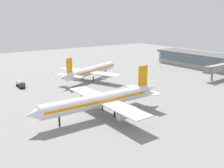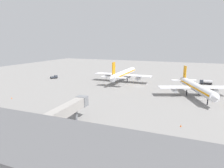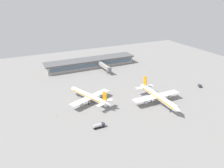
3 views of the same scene
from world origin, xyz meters
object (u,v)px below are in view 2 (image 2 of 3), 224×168
(pushback_tractor, at_px, (54,77))
(safety_cone_mid_apron, at_px, (12,98))
(airplane_taxiing, at_px, (196,87))
(airplane_at_gate, at_px, (123,74))
(fuel_truck, at_px, (206,82))
(safety_cone_far_side, at_px, (181,126))

(pushback_tractor, height_order, safety_cone_mid_apron, pushback_tractor)
(airplane_taxiing, height_order, pushback_tractor, airplane_taxiing)
(safety_cone_mid_apron, bearing_deg, airplane_at_gate, 59.44)
(pushback_tractor, xyz_separation_m, safety_cone_mid_apron, (13.73, -45.36, -0.67))
(airplane_at_gate, distance_m, airplane_taxiing, 44.27)
(airplane_taxiing, relative_size, pushback_tractor, 7.75)
(fuel_truck, height_order, safety_cone_mid_apron, fuel_truck)
(fuel_truck, bearing_deg, airplane_at_gate, 11.56)
(airplane_taxiing, bearing_deg, airplane_at_gate, -139.11)
(airplane_at_gate, height_order, safety_cone_mid_apron, airplane_at_gate)
(fuel_truck, bearing_deg, airplane_taxiing, 79.23)
(airplane_taxiing, bearing_deg, safety_cone_mid_apron, -87.31)
(airplane_at_gate, relative_size, fuel_truck, 6.68)
(airplane_at_gate, bearing_deg, safety_cone_far_side, -146.89)
(fuel_truck, distance_m, safety_cone_mid_apron, 97.63)
(airplane_taxiing, distance_m, pushback_tractor, 85.06)
(pushback_tractor, bearing_deg, safety_cone_far_side, -88.09)
(safety_cone_mid_apron, bearing_deg, fuel_truck, 39.08)
(fuel_truck, xyz_separation_m, pushback_tractor, (-89.51, -16.19, -0.42))
(pushback_tractor, distance_m, safety_cone_far_side, 93.90)
(pushback_tractor, bearing_deg, fuel_truck, -46.69)
(fuel_truck, distance_m, safety_cone_far_side, 65.41)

